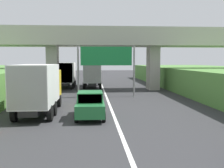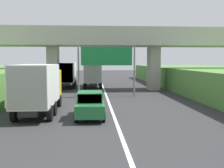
{
  "view_description": "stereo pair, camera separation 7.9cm",
  "coord_description": "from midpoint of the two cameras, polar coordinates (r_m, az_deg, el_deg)",
  "views": [
    {
      "loc": [
        -1.43,
        -1.63,
        3.69
      ],
      "look_at": [
        0.0,
        17.26,
        2.0
      ],
      "focal_mm": 41.93,
      "sensor_mm": 36.0,
      "label": 1
    },
    {
      "loc": [
        -1.35,
        -1.64,
        3.69
      ],
      "look_at": [
        0.0,
        17.26,
        2.0
      ],
      "focal_mm": 41.93,
      "sensor_mm": 36.0,
      "label": 2
    }
  ],
  "objects": [
    {
      "name": "truck_yellow",
      "position": [
        18.74,
        -15.47,
        -0.47
      ],
      "size": [
        2.44,
        7.3,
        3.44
      ],
      "color": "black",
      "rests_on": "ground"
    },
    {
      "name": "overpass_bridge",
      "position": [
        33.12,
        -1.69,
        8.77
      ],
      "size": [
        40.0,
        4.8,
        7.72
      ],
      "color": "#ADA89E",
      "rests_on": "ground"
    },
    {
      "name": "truck_silver",
      "position": [
        37.0,
        -9.74,
        2.3
      ],
      "size": [
        2.44,
        7.3,
        3.44
      ],
      "color": "black",
      "rests_on": "ground"
    },
    {
      "name": "overhead_highway_sign",
      "position": [
        26.6,
        -1.09,
        5.41
      ],
      "size": [
        5.88,
        0.18,
        5.22
      ],
      "color": "slate",
      "rests_on": "ground"
    },
    {
      "name": "construction_barrel_2",
      "position": [
        19.41,
        -19.89,
        -4.79
      ],
      "size": [
        0.57,
        0.57,
        0.9
      ],
      "color": "orange",
      "rests_on": "ground"
    },
    {
      "name": "truck_black",
      "position": [
        36.55,
        -4.18,
        2.33
      ],
      "size": [
        2.44,
        7.3,
        3.44
      ],
      "color": "black",
      "rests_on": "ground"
    },
    {
      "name": "car_green",
      "position": [
        16.95,
        -4.68,
        -4.54
      ],
      "size": [
        1.86,
        4.1,
        1.72
      ],
      "color": "#236B38",
      "rests_on": "ground"
    },
    {
      "name": "lane_centre_stripe",
      "position": [
        27.03,
        -1.1,
        -2.74
      ],
      "size": [
        0.2,
        90.22,
        0.01
      ],
      "primitive_type": "cube",
      "color": "white",
      "rests_on": "ground"
    }
  ]
}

